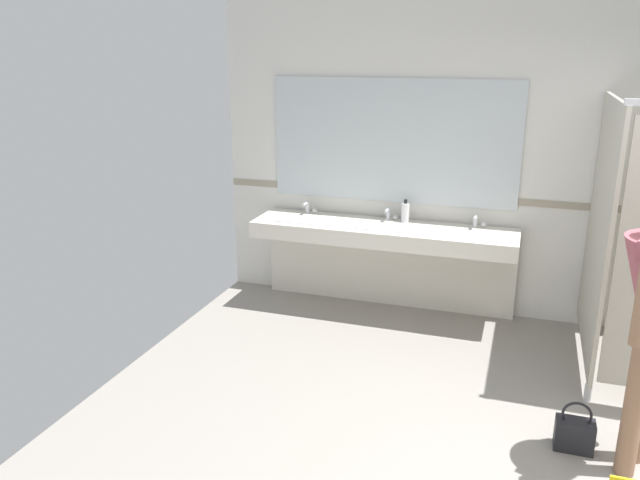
% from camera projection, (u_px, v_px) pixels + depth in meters
% --- Properties ---
extents(wall_back_tile_band, '(7.26, 0.01, 0.06)m').
position_uv_depth(wall_back_tile_band, '(640.00, 211.00, 5.09)').
color(wall_back_tile_band, '#9E937F').
rests_on(wall_back_tile_band, wall_back).
extents(vanity_counter, '(2.31, 0.56, 0.93)m').
position_uv_depth(vanity_counter, '(384.00, 246.00, 5.65)').
color(vanity_counter, silver).
rests_on(vanity_counter, ground_plane).
extents(mirror_panel, '(2.21, 0.02, 1.09)m').
position_uv_depth(mirror_panel, '(393.00, 141.00, 5.57)').
color(mirror_panel, silver).
rests_on(mirror_panel, wall_back).
extents(handbag, '(0.22, 0.13, 0.32)m').
position_uv_depth(handbag, '(574.00, 433.00, 3.76)').
color(handbag, black).
rests_on(handbag, ground_plane).
extents(soap_dispenser, '(0.07, 0.07, 0.21)m').
position_uv_depth(soap_dispenser, '(405.00, 212.00, 5.59)').
color(soap_dispenser, white).
rests_on(soap_dispenser, vanity_counter).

